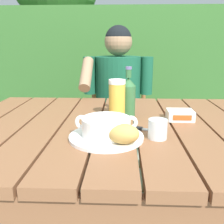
{
  "coord_description": "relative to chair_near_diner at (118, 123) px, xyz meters",
  "views": [
    {
      "loc": [
        0.02,
        -1.01,
        1.1
      ],
      "look_at": [
        -0.02,
        -0.07,
        0.84
      ],
      "focal_mm": 40.22,
      "sensor_mm": 36.0,
      "label": 1
    }
  ],
  "objects": [
    {
      "name": "dining_table",
      "position": [
        0.01,
        -0.93,
        0.21
      ],
      "size": [
        1.36,
        0.99,
        0.77
      ],
      "color": "brown",
      "rests_on": "ground_plane"
    },
    {
      "name": "person_eating",
      "position": [
        -0.0,
        -0.2,
        0.25
      ],
      "size": [
        0.48,
        0.47,
        1.21
      ],
      "color": "#165137",
      "rests_on": "ground_plane"
    },
    {
      "name": "water_glass_small",
      "position": [
        0.16,
        -1.1,
        0.34
      ],
      "size": [
        0.07,
        0.07,
        0.07
      ],
      "color": "silver",
      "rests_on": "dining_table"
    },
    {
      "name": "table_knife",
      "position": [
        0.11,
        -1.01,
        0.3
      ],
      "size": [
        0.15,
        0.06,
        0.01
      ],
      "color": "silver",
      "rests_on": "dining_table"
    },
    {
      "name": "soup_bowl",
      "position": [
        -0.02,
        -1.1,
        0.35
      ],
      "size": [
        0.22,
        0.17,
        0.07
      ],
      "color": "white",
      "rests_on": "serving_plate"
    },
    {
      "name": "beer_glass",
      "position": [
        0.01,
        -0.87,
        0.39
      ],
      "size": [
        0.07,
        0.07,
        0.18
      ],
      "color": "gold",
      "rests_on": "dining_table"
    },
    {
      "name": "beer_bottle",
      "position": [
        0.06,
        -0.82,
        0.39
      ],
      "size": [
        0.07,
        0.07,
        0.23
      ],
      "color": "#316336",
      "rests_on": "dining_table"
    },
    {
      "name": "serving_plate",
      "position": [
        -0.02,
        -1.1,
        0.31
      ],
      "size": [
        0.27,
        0.27,
        0.01
      ],
      "color": "white",
      "rests_on": "dining_table"
    },
    {
      "name": "bread_roll",
      "position": [
        0.04,
        -1.18,
        0.34
      ],
      "size": [
        0.11,
        0.08,
        0.07
      ],
      "color": "tan",
      "rests_on": "serving_plate"
    },
    {
      "name": "chair_near_diner",
      "position": [
        0.0,
        0.0,
        0.0
      ],
      "size": [
        0.46,
        0.41,
        0.94
      ],
      "color": "brown",
      "rests_on": "ground_plane"
    },
    {
      "name": "hedge_backdrop",
      "position": [
        -0.14,
        0.89,
        0.46
      ],
      "size": [
        4.02,
        0.96,
        2.24
      ],
      "color": "#326129",
      "rests_on": "ground_plane"
    },
    {
      "name": "butter_tub",
      "position": [
        0.29,
        -0.87,
        0.32
      ],
      "size": [
        0.11,
        0.09,
        0.04
      ],
      "color": "white",
      "rests_on": "dining_table"
    }
  ]
}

